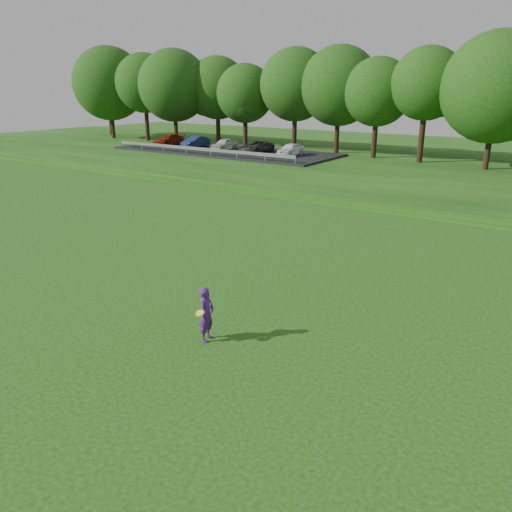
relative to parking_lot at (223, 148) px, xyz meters
The scene contains 6 objects.
ground 40.66m from the parking_lot, 53.82° to the right, with size 140.00×140.00×0.00m, color #16440D.
berm 24.04m from the parking_lot, ahead, with size 130.00×30.00×0.60m, color #16440D.
walking_path 27.22m from the parking_lot, 28.10° to the right, with size 130.00×1.60×0.04m, color gray.
treeline 25.55m from the parking_lot, 12.20° to the left, with size 104.00×7.00×15.00m, color #1A3C0D, non-canonical shape.
parking_lot is the anchor object (origin of this frame).
woman 39.77m from the parking_lot, 52.78° to the right, with size 0.53×0.81×1.67m.
Camera 1 is at (8.66, -8.89, 7.09)m, focal length 35.00 mm.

